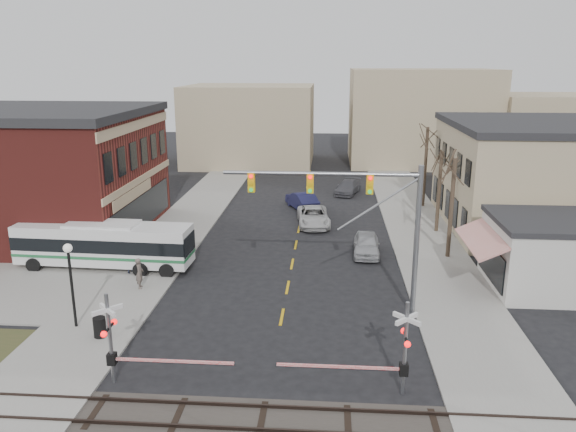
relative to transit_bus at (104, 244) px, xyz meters
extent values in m
plane|color=black|center=(12.01, -8.35, -1.66)|extent=(160.00, 160.00, 0.00)
cube|color=gray|center=(2.51, 11.65, -1.60)|extent=(5.00, 60.00, 0.12)
cube|color=gray|center=(21.51, 11.65, -1.60)|extent=(5.00, 60.00, 0.12)
cube|color=#2D231E|center=(12.01, -15.87, -1.54)|extent=(160.00, 0.08, 0.14)
cube|color=#2D231E|center=(12.01, -14.43, -1.54)|extent=(160.00, 0.08, 0.14)
cube|color=tan|center=(0.06, 7.65, 2.64)|extent=(0.10, 15.00, 0.50)
cube|color=tan|center=(0.06, 7.65, 6.74)|extent=(0.10, 15.00, 0.70)
cube|color=black|center=(0.06, 7.65, 0.14)|extent=(0.08, 13.00, 2.60)
cube|color=beige|center=(28.01, -1.35, 0.34)|extent=(8.00, 6.00, 4.00)
cube|color=#262628|center=(28.01, -1.35, 2.49)|extent=(8.20, 6.20, 0.30)
cube|color=#B52716|center=(23.21, -1.35, 1.34)|extent=(1.68, 6.00, 0.87)
cylinder|color=#382B21|center=(22.51, 3.65, 1.84)|extent=(0.28, 0.28, 6.75)
cylinder|color=#382B21|center=(22.81, 9.65, 1.61)|extent=(0.28, 0.28, 6.30)
cylinder|color=#382B21|center=(23.01, 17.65, 2.06)|extent=(0.28, 0.28, 7.20)
cube|color=silver|center=(0.00, 0.00, 0.02)|extent=(11.37, 2.92, 2.46)
cube|color=black|center=(0.00, 0.00, 0.17)|extent=(11.41, 2.97, 0.85)
cube|color=#216439|center=(0.00, 0.00, -0.58)|extent=(11.41, 2.97, 0.19)
cylinder|color=black|center=(0.00, 0.00, -1.19)|extent=(1.04, 2.48, 0.94)
cylinder|color=gray|center=(18.89, -5.39, 2.34)|extent=(0.28, 0.28, 8.00)
cylinder|color=gray|center=(13.93, -5.39, 5.84)|extent=(9.93, 0.20, 0.20)
cube|color=gold|center=(16.39, -5.39, 5.34)|extent=(0.35, 0.30, 1.00)
cube|color=gold|center=(13.39, -5.39, 5.34)|extent=(0.35, 0.30, 1.00)
cube|color=gold|center=(10.39, -5.39, 5.34)|extent=(0.35, 0.30, 1.00)
cylinder|color=gray|center=(5.53, -13.04, 0.34)|extent=(0.16, 0.16, 4.00)
cube|color=silver|center=(5.53, -13.04, 1.64)|extent=(1.00, 1.00, 0.18)
cube|color=silver|center=(5.53, -13.04, 1.64)|extent=(1.00, 1.00, 0.18)
sphere|color=#FF0C0C|center=(5.53, -13.59, 0.84)|extent=(0.26, 0.26, 0.26)
sphere|color=#FF0C0C|center=(5.53, -12.49, 0.84)|extent=(0.26, 0.26, 0.26)
cube|color=black|center=(5.53, -13.04, -0.56)|extent=(0.35, 0.35, 0.50)
cube|color=#FF0C0C|center=(8.13, -13.04, -0.56)|extent=(5.00, 0.10, 0.10)
cylinder|color=gray|center=(17.46, -12.97, 0.34)|extent=(0.16, 0.16, 4.00)
cube|color=silver|center=(17.46, -12.97, 1.64)|extent=(1.00, 1.00, 0.18)
cube|color=silver|center=(17.46, -12.97, 1.64)|extent=(1.00, 1.00, 0.18)
sphere|color=#FF0C0C|center=(17.46, -13.52, 0.84)|extent=(0.26, 0.26, 0.26)
sphere|color=#FF0C0C|center=(17.46, -12.42, 0.84)|extent=(0.26, 0.26, 0.26)
cube|color=black|center=(17.46, -12.97, -0.56)|extent=(0.35, 0.35, 0.50)
cube|color=#FF0C0C|center=(14.86, -12.97, -0.56)|extent=(5.00, 0.10, 0.10)
cylinder|color=black|center=(1.80, -8.38, 0.45)|extent=(0.14, 0.14, 3.98)
sphere|color=silver|center=(1.80, -8.38, 2.59)|extent=(0.44, 0.44, 0.44)
cylinder|color=black|center=(3.46, -9.37, -1.04)|extent=(0.60, 0.60, 0.99)
imported|color=#9D9EA1|center=(17.01, 3.96, -0.91)|extent=(1.95, 4.45, 1.49)
imported|color=#17173A|center=(11.94, 16.05, -0.86)|extent=(3.43, 5.11, 1.59)
imported|color=#B2B2B2|center=(13.13, 10.85, -0.91)|extent=(3.01, 5.58, 1.49)
imported|color=#49494F|center=(16.25, 22.46, -0.99)|extent=(3.10, 4.97, 1.34)
imported|color=#5D524B|center=(3.42, -3.32, -0.62)|extent=(0.57, 0.75, 1.83)
imported|color=#313856|center=(2.12, -0.89, -0.77)|extent=(0.85, 0.93, 1.54)
camera|label=1|loc=(14.33, -33.20, 11.31)|focal=35.00mm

